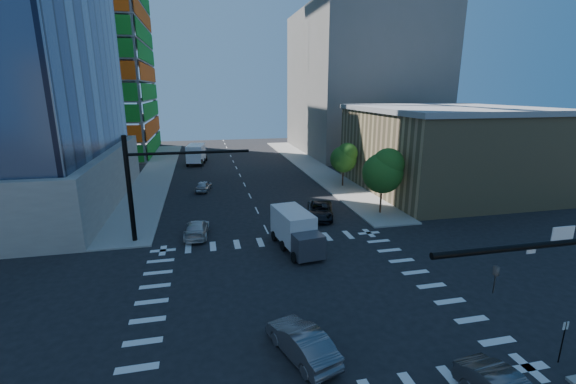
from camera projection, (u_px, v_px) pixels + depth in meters
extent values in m
plane|color=black|center=(297.00, 294.00, 24.69)|extent=(160.00, 160.00, 0.00)
cube|color=silver|center=(297.00, 293.00, 24.69)|extent=(20.00, 20.00, 0.01)
cube|color=gray|center=(312.00, 166.00, 65.02)|extent=(5.00, 60.00, 0.15)
cube|color=gray|center=(157.00, 173.00, 59.72)|extent=(5.00, 60.00, 0.15)
cube|color=#178121|center=(144.00, 26.00, 73.64)|extent=(0.12, 24.00, 49.00)
cube|color=#D74C0C|center=(47.00, 10.00, 59.09)|extent=(24.00, 0.12, 49.00)
cube|color=#988558|center=(444.00, 151.00, 49.43)|extent=(20.00, 22.00, 10.00)
cube|color=gray|center=(449.00, 109.00, 48.06)|extent=(20.50, 22.50, 0.60)
cube|color=slate|center=(360.00, 83.00, 78.64)|extent=(24.00, 30.00, 28.00)
cylinder|color=black|center=(561.00, 243.00, 13.28)|extent=(10.00, 0.24, 0.24)
imported|color=black|center=(494.00, 279.00, 13.03)|extent=(0.16, 0.20, 1.00)
cube|color=white|center=(563.00, 233.00, 13.19)|extent=(0.90, 0.04, 0.50)
cylinder|color=black|center=(129.00, 189.00, 31.89)|extent=(0.40, 0.40, 9.00)
cylinder|color=black|center=(189.00, 153.00, 32.20)|extent=(10.00, 0.24, 0.24)
imported|color=black|center=(202.00, 165.00, 32.69)|extent=(0.16, 0.20, 1.00)
cylinder|color=#382316|center=(381.00, 202.00, 40.20)|extent=(0.20, 0.20, 2.27)
sphere|color=#134A14|center=(383.00, 173.00, 39.40)|extent=(4.16, 4.16, 4.16)
sphere|color=#3A7025|center=(388.00, 164.00, 38.95)|extent=(3.25, 3.25, 3.25)
cylinder|color=#382316|center=(343.00, 178.00, 51.62)|extent=(0.20, 0.20, 1.92)
sphere|color=#134A14|center=(343.00, 159.00, 50.94)|extent=(3.52, 3.52, 3.52)
sphere|color=#3A7025|center=(347.00, 153.00, 50.53)|extent=(2.75, 2.75, 2.75)
cylinder|color=black|center=(562.00, 342.00, 18.19)|extent=(0.06, 0.06, 2.20)
cube|color=silver|center=(566.00, 326.00, 17.96)|extent=(0.30, 0.03, 0.40)
imported|color=black|center=(320.00, 210.00, 39.14)|extent=(4.08, 6.08, 1.55)
imported|color=#B3B3B3|center=(197.00, 229.00, 34.19)|extent=(2.42, 5.05, 1.42)
imported|color=#A5A9AD|center=(204.00, 186.00, 49.44)|extent=(2.45, 4.23, 1.35)
imported|color=#56565B|center=(302.00, 342.00, 18.74)|extent=(3.00, 4.95, 1.54)
cube|color=silver|center=(297.00, 229.00, 30.96)|extent=(2.96, 5.08, 2.50)
cube|color=#3D3C44|center=(297.00, 236.00, 31.12)|extent=(2.43, 2.02, 1.82)
cube|color=white|center=(197.00, 152.00, 67.47)|extent=(3.31, 5.70, 2.80)
cube|color=#3D3C44|center=(197.00, 156.00, 67.65)|extent=(2.72, 2.27, 2.05)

